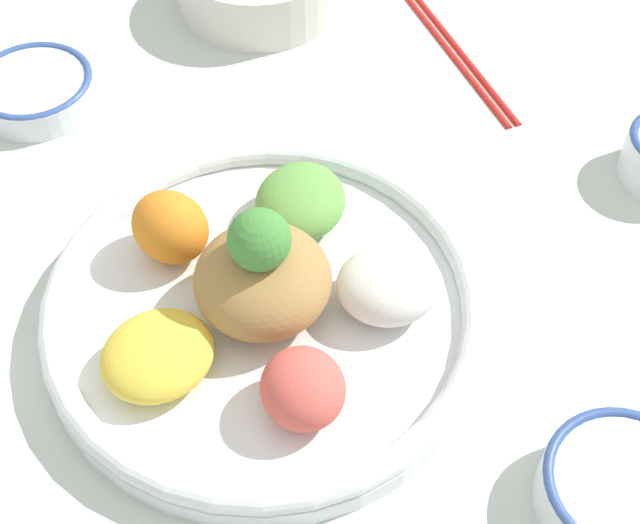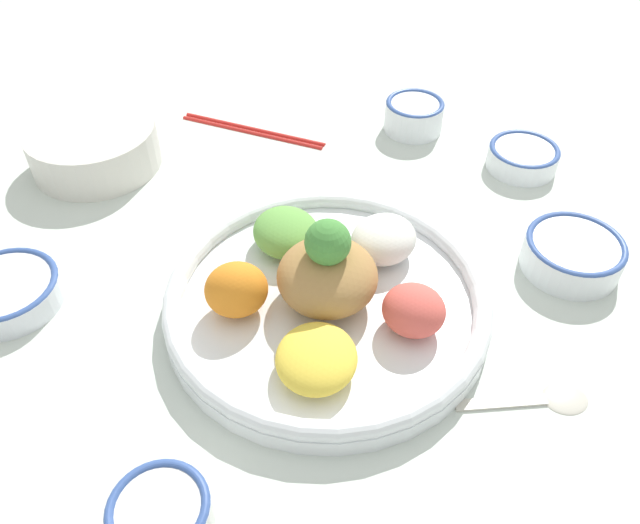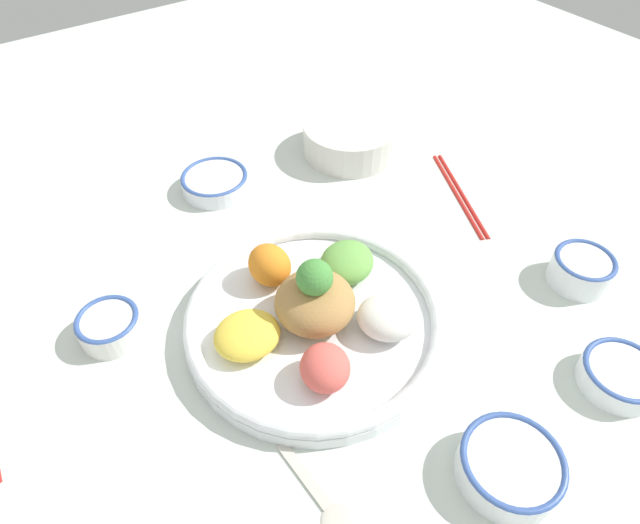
{
  "view_description": "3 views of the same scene",
  "coord_description": "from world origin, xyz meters",
  "px_view_note": "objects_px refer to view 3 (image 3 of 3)",
  "views": [
    {
      "loc": [
        0.28,
        -0.25,
        0.58
      ],
      "look_at": [
        0.01,
        0.03,
        0.09
      ],
      "focal_mm": 50.0,
      "sensor_mm": 36.0,
      "label": 1
    },
    {
      "loc": [
        -0.05,
        -0.44,
        0.5
      ],
      "look_at": [
        -0.03,
        0.02,
        0.07
      ],
      "focal_mm": 35.0,
      "sensor_mm": 36.0,
      "label": 2
    },
    {
      "loc": [
        0.34,
        -0.23,
        0.58
      ],
      "look_at": [
        -0.06,
        0.05,
        0.07
      ],
      "focal_mm": 30.0,
      "sensor_mm": 36.0,
      "label": 3
    }
  ],
  "objects_px": {
    "sauce_bowl_dark": "(109,326)",
    "sauce_bowl_red": "(582,269)",
    "rice_bowl_plain": "(620,375)",
    "side_serving_bowl": "(350,137)",
    "chopsticks_pair_far": "(460,193)",
    "serving_spoon_main": "(325,503)",
    "rice_bowl_blue": "(510,466)",
    "salad_platter": "(315,315)",
    "sauce_bowl_far": "(215,182)"
  },
  "relations": [
    {
      "from": "rice_bowl_blue",
      "to": "rice_bowl_plain",
      "type": "relative_size",
      "value": 1.17
    },
    {
      "from": "sauce_bowl_dark",
      "to": "side_serving_bowl",
      "type": "relative_size",
      "value": 0.47
    },
    {
      "from": "sauce_bowl_dark",
      "to": "side_serving_bowl",
      "type": "height_order",
      "value": "side_serving_bowl"
    },
    {
      "from": "rice_bowl_plain",
      "to": "sauce_bowl_far",
      "type": "relative_size",
      "value": 0.83
    },
    {
      "from": "sauce_bowl_red",
      "to": "chopsticks_pair_far",
      "type": "distance_m",
      "value": 0.24
    },
    {
      "from": "side_serving_bowl",
      "to": "serving_spoon_main",
      "type": "bearing_deg",
      "value": -39.61
    },
    {
      "from": "sauce_bowl_red",
      "to": "chopsticks_pair_far",
      "type": "relative_size",
      "value": 0.4
    },
    {
      "from": "side_serving_bowl",
      "to": "serving_spoon_main",
      "type": "distance_m",
      "value": 0.64
    },
    {
      "from": "sauce_bowl_far",
      "to": "serving_spoon_main",
      "type": "distance_m",
      "value": 0.56
    },
    {
      "from": "chopsticks_pair_far",
      "to": "serving_spoon_main",
      "type": "xyz_separation_m",
      "value": [
        0.29,
        -0.49,
        -0.0
      ]
    },
    {
      "from": "rice_bowl_blue",
      "to": "rice_bowl_plain",
      "type": "height_order",
      "value": "rice_bowl_blue"
    },
    {
      "from": "side_serving_bowl",
      "to": "rice_bowl_plain",
      "type": "bearing_deg",
      "value": -3.38
    },
    {
      "from": "salad_platter",
      "to": "rice_bowl_plain",
      "type": "relative_size",
      "value": 3.61
    },
    {
      "from": "sauce_bowl_far",
      "to": "side_serving_bowl",
      "type": "bearing_deg",
      "value": 80.95
    },
    {
      "from": "rice_bowl_plain",
      "to": "chopsticks_pair_far",
      "type": "distance_m",
      "value": 0.39
    },
    {
      "from": "side_serving_bowl",
      "to": "serving_spoon_main",
      "type": "height_order",
      "value": "side_serving_bowl"
    },
    {
      "from": "sauce_bowl_dark",
      "to": "side_serving_bowl",
      "type": "distance_m",
      "value": 0.54
    },
    {
      "from": "side_serving_bowl",
      "to": "chopsticks_pair_far",
      "type": "xyz_separation_m",
      "value": [
        0.21,
        0.08,
        -0.03
      ]
    },
    {
      "from": "sauce_bowl_red",
      "to": "serving_spoon_main",
      "type": "bearing_deg",
      "value": -84.53
    },
    {
      "from": "rice_bowl_blue",
      "to": "sauce_bowl_far",
      "type": "height_order",
      "value": "rice_bowl_blue"
    },
    {
      "from": "chopsticks_pair_far",
      "to": "salad_platter",
      "type": "bearing_deg",
      "value": -51.34
    },
    {
      "from": "sauce_bowl_red",
      "to": "rice_bowl_blue",
      "type": "distance_m",
      "value": 0.33
    },
    {
      "from": "rice_bowl_blue",
      "to": "side_serving_bowl",
      "type": "distance_m",
      "value": 0.63
    },
    {
      "from": "salad_platter",
      "to": "side_serving_bowl",
      "type": "xyz_separation_m",
      "value": [
        -0.3,
        0.29,
        0.01
      ]
    },
    {
      "from": "rice_bowl_plain",
      "to": "salad_platter",
      "type": "bearing_deg",
      "value": -138.16
    },
    {
      "from": "sauce_bowl_dark",
      "to": "sauce_bowl_red",
      "type": "bearing_deg",
      "value": 63.52
    },
    {
      "from": "sauce_bowl_red",
      "to": "serving_spoon_main",
      "type": "xyz_separation_m",
      "value": [
        0.05,
        -0.48,
        -0.02
      ]
    },
    {
      "from": "rice_bowl_plain",
      "to": "chopsticks_pair_far",
      "type": "height_order",
      "value": "rice_bowl_plain"
    },
    {
      "from": "rice_bowl_blue",
      "to": "sauce_bowl_dark",
      "type": "distance_m",
      "value": 0.51
    },
    {
      "from": "salad_platter",
      "to": "serving_spoon_main",
      "type": "height_order",
      "value": "salad_platter"
    },
    {
      "from": "salad_platter",
      "to": "sauce_bowl_far",
      "type": "distance_m",
      "value": 0.34
    },
    {
      "from": "salad_platter",
      "to": "serving_spoon_main",
      "type": "relative_size",
      "value": 2.66
    },
    {
      "from": "rice_bowl_blue",
      "to": "salad_platter",
      "type": "bearing_deg",
      "value": -169.07
    },
    {
      "from": "sauce_bowl_dark",
      "to": "salad_platter",
      "type": "bearing_deg",
      "value": 57.83
    },
    {
      "from": "sauce_bowl_dark",
      "to": "serving_spoon_main",
      "type": "distance_m",
      "value": 0.35
    },
    {
      "from": "sauce_bowl_dark",
      "to": "rice_bowl_blue",
      "type": "bearing_deg",
      "value": 33.51
    },
    {
      "from": "rice_bowl_plain",
      "to": "side_serving_bowl",
      "type": "bearing_deg",
      "value": 176.62
    },
    {
      "from": "sauce_bowl_far",
      "to": "chopsticks_pair_far",
      "type": "bearing_deg",
      "value": 53.04
    },
    {
      "from": "rice_bowl_plain",
      "to": "sauce_bowl_dark",
      "type": "bearing_deg",
      "value": -131.55
    },
    {
      "from": "rice_bowl_plain",
      "to": "chopsticks_pair_far",
      "type": "relative_size",
      "value": 0.44
    },
    {
      "from": "rice_bowl_blue",
      "to": "serving_spoon_main",
      "type": "distance_m",
      "value": 0.2
    },
    {
      "from": "rice_bowl_blue",
      "to": "sauce_bowl_dark",
      "type": "bearing_deg",
      "value": -146.49
    },
    {
      "from": "sauce_bowl_red",
      "to": "sauce_bowl_far",
      "type": "xyz_separation_m",
      "value": [
        -0.49,
        -0.33,
        -0.01
      ]
    },
    {
      "from": "chopsticks_pair_far",
      "to": "serving_spoon_main",
      "type": "distance_m",
      "value": 0.56
    },
    {
      "from": "salad_platter",
      "to": "sauce_bowl_far",
      "type": "bearing_deg",
      "value": 175.2
    },
    {
      "from": "side_serving_bowl",
      "to": "salad_platter",
      "type": "bearing_deg",
      "value": -43.63
    },
    {
      "from": "side_serving_bowl",
      "to": "sauce_bowl_dark",
      "type": "bearing_deg",
      "value": -72.84
    },
    {
      "from": "salad_platter",
      "to": "serving_spoon_main",
      "type": "bearing_deg",
      "value": -32.33
    },
    {
      "from": "rice_bowl_blue",
      "to": "sauce_bowl_far",
      "type": "xyz_separation_m",
      "value": [
        -0.62,
        -0.03,
        -0.0
      ]
    },
    {
      "from": "rice_bowl_plain",
      "to": "sauce_bowl_red",
      "type": "bearing_deg",
      "value": 141.98
    }
  ]
}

